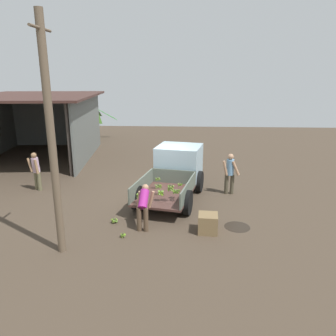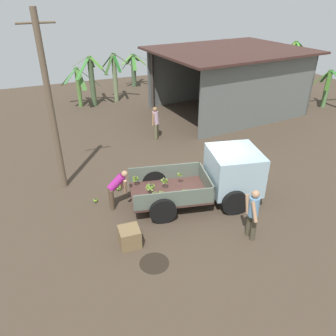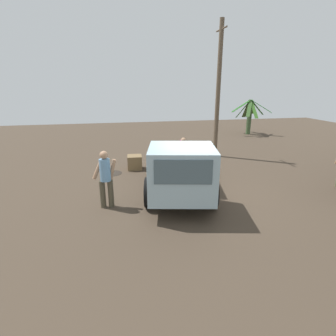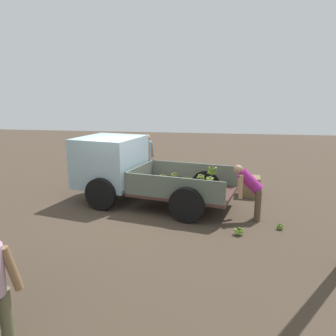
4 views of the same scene
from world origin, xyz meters
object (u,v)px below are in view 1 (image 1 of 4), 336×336
object	(u,v)px
banana_bunch_on_ground_1	(123,235)
person_worker_loading	(144,205)
cargo_truck	(177,168)
person_bystander_near_shed	(36,169)
banana_bunch_on_ground_0	(114,220)
utility_pole	(51,139)
wooden_crate_0	(208,223)
person_foreground_visitor	(230,172)

from	to	relation	value
banana_bunch_on_ground_1	person_worker_loading	bearing A→B (deg)	-40.45
cargo_truck	person_worker_loading	xyz separation A→B (m)	(-3.52, 0.95, -0.20)
cargo_truck	person_bystander_near_shed	xyz separation A→B (m)	(-0.21, 5.89, -0.09)
cargo_truck	banana_bunch_on_ground_0	distance (m)	3.88
utility_pole	person_worker_loading	size ratio (longest dim) A/B	4.53
person_worker_loading	person_bystander_near_shed	bearing A→B (deg)	61.28
banana_bunch_on_ground_0	wooden_crate_0	xyz separation A→B (m)	(-0.48, -3.04, 0.19)
banana_bunch_on_ground_0	wooden_crate_0	world-z (taller)	wooden_crate_0
cargo_truck	person_worker_loading	bearing A→B (deg)	177.04
wooden_crate_0	cargo_truck	bearing A→B (deg)	16.13
banana_bunch_on_ground_1	wooden_crate_0	xyz separation A→B (m)	(0.49, -2.58, 0.21)
cargo_truck	utility_pole	xyz separation A→B (m)	(-5.05, 3.05, 2.16)
person_bystander_near_shed	wooden_crate_0	bearing A→B (deg)	98.40
person_foreground_visitor	banana_bunch_on_ground_0	xyz separation A→B (m)	(-2.98, 4.12, -0.84)
utility_pole	person_foreground_visitor	bearing A→B (deg)	-47.28
cargo_truck	person_foreground_visitor	world-z (taller)	cargo_truck
cargo_truck	person_bystander_near_shed	distance (m)	5.89
person_foreground_visitor	person_worker_loading	distance (m)	4.52
banana_bunch_on_ground_1	banana_bunch_on_ground_0	bearing A→B (deg)	25.27
person_bystander_near_shed	wooden_crate_0	size ratio (longest dim) A/B	2.75
banana_bunch_on_ground_0	wooden_crate_0	size ratio (longest dim) A/B	0.41
cargo_truck	banana_bunch_on_ground_0	world-z (taller)	cargo_truck
wooden_crate_0	person_bystander_near_shed	bearing A→B (deg)	63.36
person_worker_loading	banana_bunch_on_ground_0	world-z (taller)	person_worker_loading
cargo_truck	utility_pole	size ratio (longest dim) A/B	0.76
utility_pole	cargo_truck	bearing A→B (deg)	-31.12
person_foreground_visitor	person_bystander_near_shed	bearing A→B (deg)	-89.94
cargo_truck	person_foreground_visitor	bearing A→B (deg)	-84.31
wooden_crate_0	banana_bunch_on_ground_1	bearing A→B (deg)	100.66
utility_pole	banana_bunch_on_ground_1	size ratio (longest dim) A/B	34.49
person_bystander_near_shed	person_worker_loading	bearing A→B (deg)	91.19
person_worker_loading	banana_bunch_on_ground_0	distance (m)	1.27
utility_pole	person_foreground_visitor	distance (m)	7.43
person_foreground_visitor	banana_bunch_on_ground_0	world-z (taller)	person_foreground_visitor
cargo_truck	person_bystander_near_shed	world-z (taller)	cargo_truck
utility_pole	person_bystander_near_shed	distance (m)	6.05
person_foreground_visitor	wooden_crate_0	distance (m)	3.68
cargo_truck	wooden_crate_0	world-z (taller)	cargo_truck
person_worker_loading	person_bystander_near_shed	world-z (taller)	person_bystander_near_shed
person_bystander_near_shed	wooden_crate_0	xyz separation A→B (m)	(-3.49, -6.96, -0.62)
person_worker_loading	banana_bunch_on_ground_1	bearing A→B (deg)	144.68
utility_pole	banana_bunch_on_ground_0	size ratio (longest dim) A/B	25.73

